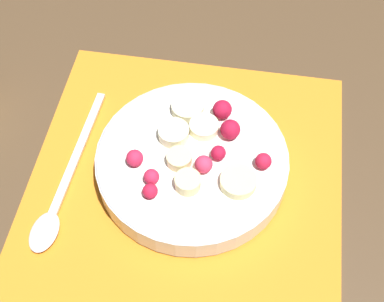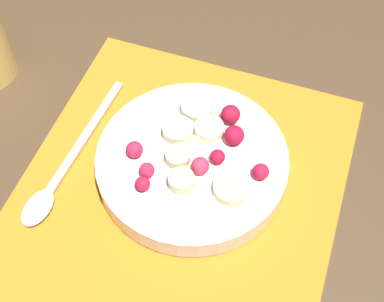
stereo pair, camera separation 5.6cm
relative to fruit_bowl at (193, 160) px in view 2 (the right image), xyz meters
name	(u,v)px [view 2 (the right image)]	position (x,y,z in m)	size (l,w,h in m)	color
ground_plane	(176,200)	(0.04, -0.01, -0.03)	(3.00, 3.00, 0.00)	#4C3823
placemat	(176,198)	(0.04, -0.01, -0.02)	(0.40, 0.34, 0.01)	orange
fruit_bowl	(193,160)	(0.00, 0.00, 0.00)	(0.21, 0.21, 0.05)	silver
spoon	(57,179)	(0.06, -0.14, -0.02)	(0.21, 0.03, 0.01)	silver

